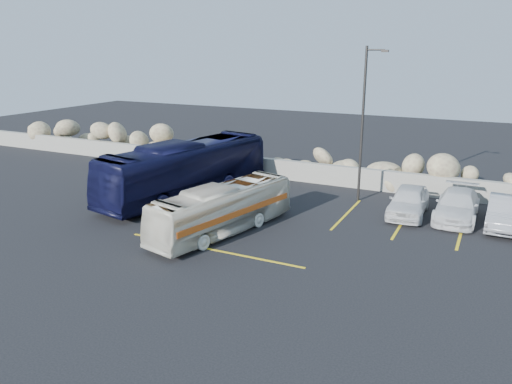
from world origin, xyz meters
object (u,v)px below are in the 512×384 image
at_px(car_a, 408,201).
at_px(car_b, 505,213).
at_px(lamppost, 364,121).
at_px(vintage_bus, 223,209).
at_px(tour_coach, 186,169).
at_px(car_c, 457,205).

xyz_separation_m(car_a, car_b, (4.25, 0.19, -0.03)).
bearing_deg(lamppost, car_a, -24.98).
xyz_separation_m(vintage_bus, car_a, (6.97, 6.03, -0.36)).
bearing_deg(lamppost, vintage_bus, -119.93).
relative_size(lamppost, vintage_bus, 1.04).
distance_m(tour_coach, car_a, 11.78).
xyz_separation_m(lamppost, car_c, (4.94, -0.84, -3.63)).
relative_size(vintage_bus, tour_coach, 0.70).
bearing_deg(vintage_bus, car_c, 48.88).
distance_m(lamppost, car_a, 4.70).
relative_size(lamppost, tour_coach, 0.73).
bearing_deg(vintage_bus, tour_coach, 152.39).
distance_m(tour_coach, car_c, 14.01).
relative_size(tour_coach, car_c, 2.37).
bearing_deg(car_a, car_c, 9.91).
relative_size(tour_coach, car_a, 2.60).
relative_size(lamppost, car_b, 1.91).
distance_m(lamppost, tour_coach, 9.81).
relative_size(vintage_bus, car_c, 1.67).
bearing_deg(lamppost, car_c, -9.61).
xyz_separation_m(lamppost, tour_coach, (-8.82, -3.28, -2.77)).
xyz_separation_m(tour_coach, car_a, (11.58, 1.99, -0.81)).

